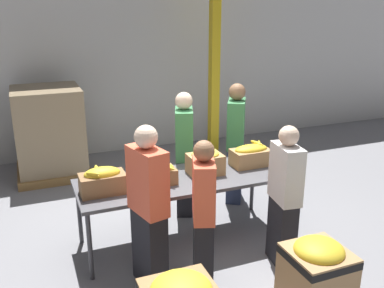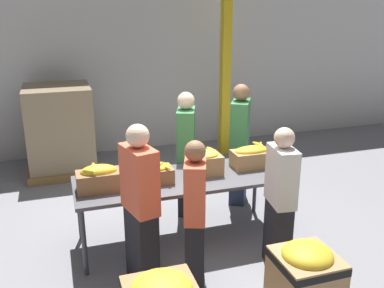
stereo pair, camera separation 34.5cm
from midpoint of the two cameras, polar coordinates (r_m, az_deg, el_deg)
ground_plane at (r=5.36m, az=-3.06°, el=-12.56°), size 30.00×30.00×0.00m
wall_back at (r=8.18m, az=-11.81°, el=12.62°), size 16.00×0.08×4.00m
sorting_table at (r=5.02m, az=-3.21°, el=-5.15°), size 2.45×0.90×0.81m
banana_box_0 at (r=4.70m, az=-13.94°, el=-4.77°), size 0.48×0.28×0.30m
banana_box_1 at (r=4.84m, az=-6.60°, el=-3.97°), size 0.40×0.30×0.25m
banana_box_2 at (r=5.07m, az=-0.17°, el=-2.36°), size 0.40×0.32×0.30m
banana_box_3 at (r=5.37m, az=6.03°, el=-1.47°), size 0.49×0.32×0.29m
volunteer_0 at (r=4.27m, az=-8.17°, el=-8.52°), size 0.33×0.49×1.68m
volunteer_1 at (r=4.27m, az=-0.83°, el=-9.45°), size 0.33×0.46×1.53m
volunteer_2 at (r=6.05m, az=4.19°, el=-0.02°), size 0.43×0.51×1.72m
volunteer_3 at (r=4.64m, az=10.13°, el=-7.05°), size 0.27×0.45×1.57m
volunteer_4 at (r=5.68m, az=-2.80°, el=-1.46°), size 0.37×0.50×1.68m
donation_bin_1 at (r=4.11m, az=13.84°, el=-16.86°), size 0.53×0.53×0.78m
support_pillar at (r=7.89m, az=1.75°, el=12.79°), size 0.16×0.16×4.00m
pallet_stack_0 at (r=7.44m, az=-19.72°, el=1.38°), size 1.14×1.14×1.47m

